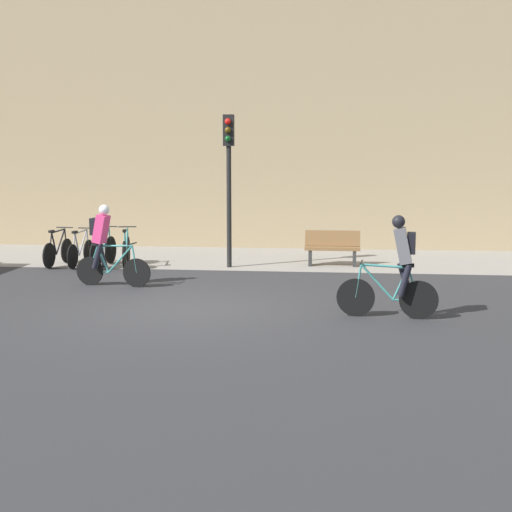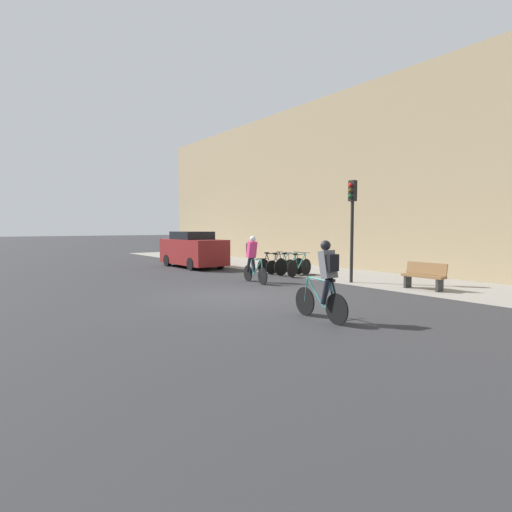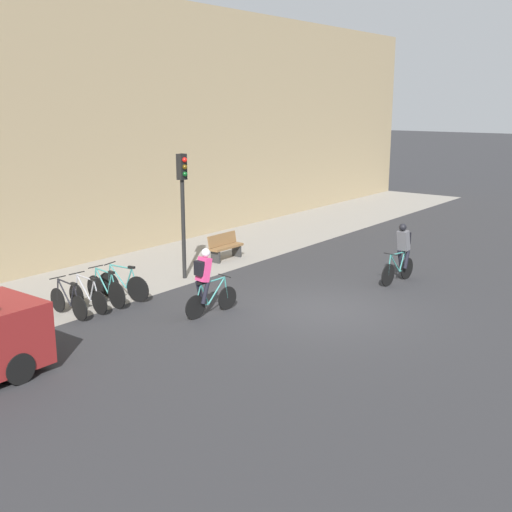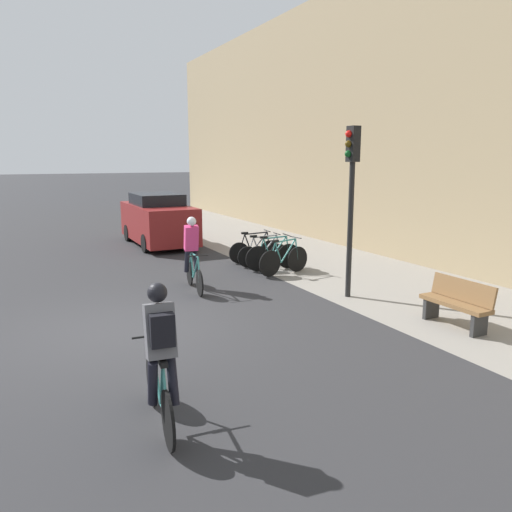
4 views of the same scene
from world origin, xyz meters
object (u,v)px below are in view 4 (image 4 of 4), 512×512
(parked_bike_2, at_px, (273,255))
(traffic_light_pole, at_px, (351,181))
(parked_bike_0, at_px, (254,250))
(parked_bike_3, at_px, (284,259))
(parked_car, at_px, (158,220))
(bench, at_px, (457,303))
(parked_bike_1, at_px, (264,253))
(cyclist_grey, at_px, (160,355))
(cyclist_pink, at_px, (192,250))

(parked_bike_2, xyz_separation_m, traffic_light_pole, (3.20, 0.18, 2.20))
(parked_bike_0, relative_size, parked_bike_3, 0.97)
(parked_car, bearing_deg, bench, 12.26)
(parked_bike_1, bearing_deg, bench, 6.66)
(bench, bearing_deg, parked_bike_2, -172.68)
(cyclist_grey, relative_size, parked_bike_1, 1.09)
(cyclist_grey, relative_size, parked_bike_3, 1.06)
(cyclist_grey, distance_m, parked_bike_2, 8.67)
(traffic_light_pole, distance_m, bench, 3.41)
(bench, bearing_deg, parked_bike_1, -173.34)
(parked_bike_1, bearing_deg, parked_car, -160.92)
(parked_bike_2, bearing_deg, traffic_light_pole, 3.22)
(parked_bike_2, relative_size, parked_bike_3, 1.00)
(parked_bike_3, xyz_separation_m, parked_car, (-6.17, -1.72, 0.48))
(parked_bike_1, bearing_deg, cyclist_grey, -34.75)
(parked_bike_0, xyz_separation_m, parked_bike_3, (1.79, 0.00, 0.02))
(parked_bike_0, relative_size, parked_car, 0.38)
(cyclist_grey, distance_m, parked_bike_0, 9.65)
(parked_bike_0, xyz_separation_m, bench, (6.97, 0.74, 0.07))
(parked_bike_2, xyz_separation_m, parked_bike_3, (0.60, -0.00, -0.00))
(parked_bike_2, distance_m, traffic_light_pole, 3.89)
(parked_bike_2, relative_size, bench, 1.19)
(parked_bike_3, xyz_separation_m, bench, (5.18, 0.74, 0.05))
(parked_bike_0, bearing_deg, bench, 6.09)
(parked_bike_2, distance_m, bench, 5.83)
(traffic_light_pole, bearing_deg, parked_bike_0, -177.63)
(traffic_light_pole, bearing_deg, parked_bike_1, -177.25)
(parked_bike_2, height_order, parked_bike_3, parked_bike_2)
(cyclist_grey, distance_m, parked_car, 12.96)
(parked_bike_2, relative_size, parked_car, 0.39)
(cyclist_grey, bearing_deg, traffic_light_pole, 124.54)
(parked_bike_1, relative_size, bench, 1.16)
(cyclist_pink, distance_m, parked_bike_3, 2.80)
(parked_bike_3, bearing_deg, parked_bike_0, -179.96)
(traffic_light_pole, height_order, bench, traffic_light_pole)
(parked_bike_0, xyz_separation_m, parked_car, (-4.38, -1.72, 0.51))
(parked_bike_3, distance_m, parked_car, 6.43)
(parked_bike_0, height_order, parked_bike_1, parked_bike_0)
(parked_bike_0, relative_size, traffic_light_pole, 0.43)
(parked_bike_1, distance_m, parked_bike_2, 0.60)
(parked_bike_1, distance_m, traffic_light_pole, 4.41)
(parked_bike_1, xyz_separation_m, parked_bike_3, (1.19, 0.00, 0.03))
(parked_bike_0, distance_m, parked_car, 4.73)
(cyclist_pink, xyz_separation_m, parked_bike_0, (-2.13, 2.72, -0.56))
(cyclist_pink, xyz_separation_m, parked_bike_3, (-0.34, 2.73, -0.53))
(parked_bike_2, bearing_deg, cyclist_grey, -37.01)
(parked_bike_0, height_order, parked_car, parked_car)
(parked_bike_3, height_order, parked_car, parked_car)
(parked_bike_3, distance_m, bench, 5.23)
(bench, bearing_deg, traffic_light_pole, -167.70)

